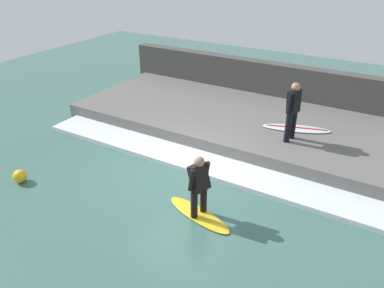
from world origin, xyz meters
TOP-DOWN VIEW (x-y plane):
  - ground_plane at (0.00, 0.00)m, footprint 28.00×28.00m
  - concrete_ledge at (3.39, 0.00)m, footprint 4.40×10.82m
  - back_wall at (5.84, 0.00)m, footprint 0.50×11.37m
  - wave_foam_crest at (0.64, 0.00)m, footprint 1.09×10.28m
  - surfboard_riding at (-1.30, -1.21)m, footprint 0.93×1.86m
  - surfer_riding at (-1.30, -1.21)m, footprint 0.53×0.47m
  - surfer_waiting_near at (2.46, -2.04)m, footprint 0.57×0.33m
  - surfboard_waiting_near at (3.24, -2.02)m, footprint 1.13×2.09m
  - marker_buoy at (-2.45, 3.40)m, footprint 0.35×0.35m

SIDE VIEW (x-z plane):
  - ground_plane at x=0.00m, z-range 0.00..0.00m
  - surfboard_riding at x=-1.30m, z-range 0.00..0.06m
  - wave_foam_crest at x=0.64m, z-range 0.00..0.13m
  - marker_buoy at x=-2.45m, z-range 0.00..0.35m
  - concrete_ledge at x=3.39m, z-range 0.00..0.48m
  - surfboard_waiting_near at x=3.24m, z-range 0.47..0.54m
  - back_wall at x=5.84m, z-range 0.00..1.64m
  - surfer_riding at x=-1.30m, z-range 0.14..1.61m
  - surfer_waiting_near at x=2.46m, z-range 0.58..2.28m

